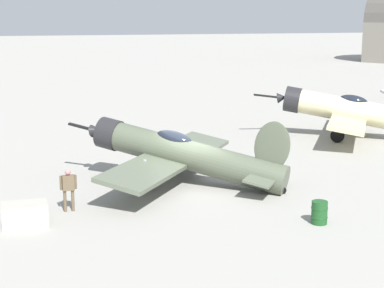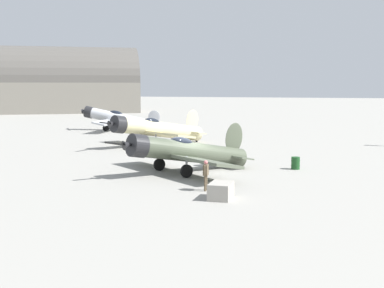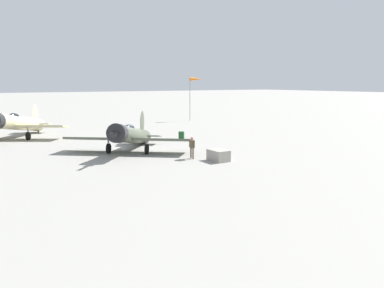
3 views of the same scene
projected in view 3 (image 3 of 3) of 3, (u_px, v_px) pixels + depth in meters
ground_plane at (133, 150)px, 31.28m from camera, size 400.00×400.00×0.00m
airplane_foreground at (131, 135)px, 30.59m from camera, size 9.27×9.00×3.23m
airplane_mid_apron at (17, 123)px, 37.81m from camera, size 9.80×10.71×3.28m
ground_crew_mechanic at (192, 146)px, 27.73m from camera, size 0.23×0.63×1.63m
equipment_crate at (218, 155)px, 27.07m from camera, size 1.05×1.58×0.80m
fuel_drum at (181, 136)px, 36.89m from camera, size 0.60×0.60×0.82m
windsock_mast at (196, 81)px, 55.20m from camera, size 2.04×1.03×6.37m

